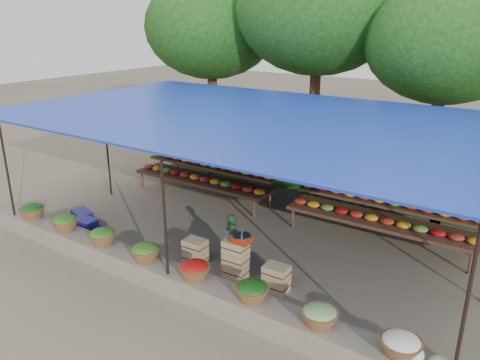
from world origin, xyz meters
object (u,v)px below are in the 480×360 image
Objects in this scene: crate_counter at (234,262)px; weighing_scale at (242,239)px; vendor_seated at (233,238)px; blue_crate_front at (85,225)px; blue_crate_back at (82,217)px.

weighing_scale reaches higher than crate_counter.
vendor_seated is at bearing 139.62° from weighing_scale.
crate_counter is 4.08m from blue_crate_front.
vendor_seated is 2.01× the size of blue_crate_front.
blue_crate_back is at bearing -179.94° from weighing_scale.
weighing_scale is 4.31m from blue_crate_front.
crate_counter reaches higher than blue_crate_front.
blue_crate_front is 0.53m from blue_crate_back.
crate_counter is at bearing -180.00° from weighing_scale.
crate_counter is 6.49× the size of weighing_scale.
vendor_seated is at bearing 128.25° from crate_counter.
crate_counter is 2.22× the size of vendor_seated.
crate_counter is 0.57m from weighing_scale.
blue_crate_back is at bearing 23.40° from vendor_seated.
blue_crate_back is (-4.52, -0.01, -0.16)m from crate_counter.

